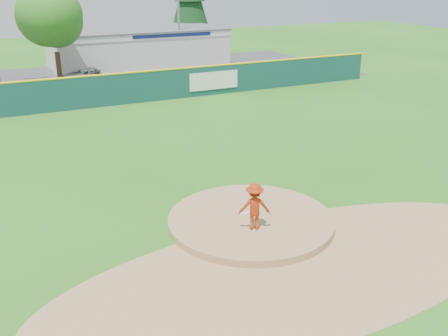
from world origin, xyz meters
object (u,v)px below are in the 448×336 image
light_pole_right (178,3)px  van (94,76)px  pitcher (254,207)px  pool_building_grp (137,47)px  deciduous_tree (54,24)px

light_pole_right → van: bearing=-155.6°
light_pole_right → pitcher: bearing=-107.4°
pitcher → pool_building_grp: 33.35m
pitcher → light_pole_right: (9.30, 29.75, 4.53)m
pitcher → deciduous_tree: deciduous_tree is taller
pool_building_grp → deciduous_tree: deciduous_tree is taller
deciduous_tree → light_pole_right: light_pole_right is taller
van → pool_building_grp: 8.83m
pitcher → deciduous_tree: size_ratio=0.21×
van → light_pole_right: (8.49, 3.85, 4.88)m
van → pool_building_grp: pool_building_grp is taller
van → light_pole_right: light_pole_right is taller
van → light_pole_right: bearing=-84.6°
pitcher → light_pole_right: size_ratio=0.15×
pitcher → light_pole_right: 31.49m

